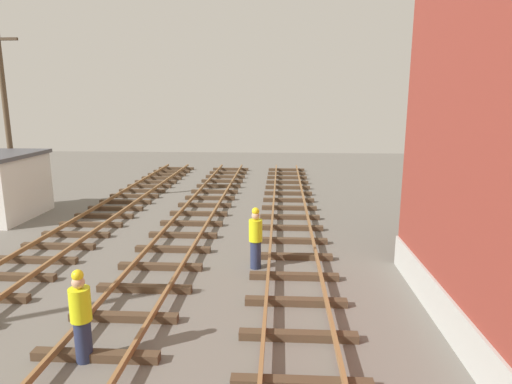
# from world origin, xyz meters

# --- Properties ---
(utility_pole_far) EXTENTS (1.80, 0.24, 7.92)m
(utility_pole_far) POSITION_xyz_m (-11.64, 18.05, 4.15)
(utility_pole_far) COLOR brown
(utility_pole_far) RESTS_ON ground
(track_worker_foreground) EXTENTS (0.40, 0.40, 1.87)m
(track_worker_foreground) POSITION_xyz_m (-3.00, 6.14, 0.93)
(track_worker_foreground) COLOR #262D4C
(track_worker_foreground) RESTS_ON ground
(track_worker_distant) EXTENTS (0.40, 0.40, 1.87)m
(track_worker_distant) POSITION_xyz_m (0.02, 11.07, 0.93)
(track_worker_distant) COLOR #262D4C
(track_worker_distant) RESTS_ON ground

